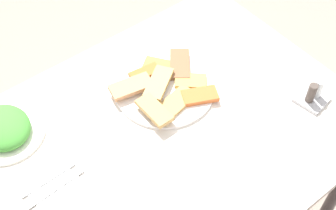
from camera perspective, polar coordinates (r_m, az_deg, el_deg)
The scene contains 7 objects.
dining_table at distance 1.46m, azimuth 0.29°, elevation -4.67°, with size 1.11×0.86×0.77m.
pide_platter at distance 1.47m, azimuth -0.33°, elevation 2.18°, with size 0.33×0.32×0.04m.
salad_plate_greens at distance 1.44m, azimuth -19.42°, elevation -2.76°, with size 0.24×0.24×0.06m.
paper_napkin at distance 1.32m, azimuth -14.09°, elevation -9.35°, with size 0.13×0.13×0.00m, color white.
fork at distance 1.33m, azimuth -14.50°, elevation -8.72°, with size 0.16×0.02×0.01m, color silver.
spoon at distance 1.31m, azimuth -13.74°, elevation -9.82°, with size 0.18×0.02×0.01m, color silver.
condiment_caddy at distance 1.50m, azimuth 17.33°, elevation 1.16°, with size 0.10×0.10×0.08m.
Camera 1 is at (0.52, 0.65, 1.89)m, focal length 49.84 mm.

